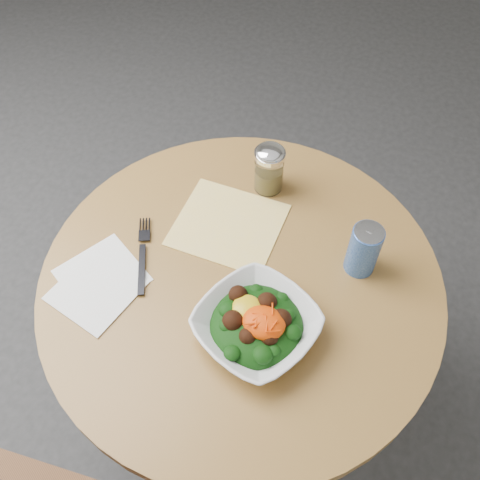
{
  "coord_description": "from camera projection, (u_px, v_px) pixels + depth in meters",
  "views": [
    {
      "loc": [
        0.22,
        -0.6,
        1.76
      ],
      "look_at": [
        -0.02,
        0.05,
        0.81
      ],
      "focal_mm": 40.0,
      "sensor_mm": 36.0,
      "label": 1
    }
  ],
  "objects": [
    {
      "name": "fork",
      "position": [
        143.0,
        252.0,
        1.22
      ],
      "size": [
        0.11,
        0.2,
        0.0
      ],
      "color": "black",
      "rests_on": "table"
    },
    {
      "name": "ground",
      "position": [
        241.0,
        396.0,
        1.8
      ],
      "size": [
        6.0,
        6.0,
        0.0
      ],
      "primitive_type": "plane",
      "color": "#2C2C2E",
      "rests_on": "ground"
    },
    {
      "name": "salad_bowl",
      "position": [
        257.0,
        325.0,
        1.08
      ],
      "size": [
        0.31,
        0.31,
        0.09
      ],
      "color": "silver",
      "rests_on": "table"
    },
    {
      "name": "cloth_napkin",
      "position": [
        228.0,
        225.0,
        1.28
      ],
      "size": [
        0.25,
        0.23,
        0.0
      ],
      "primitive_type": "cube",
      "rotation": [
        0.0,
        0.0,
        -0.02
      ],
      "color": "#F2B50C",
      "rests_on": "table"
    },
    {
      "name": "beverage_can",
      "position": [
        364.0,
        250.0,
        1.15
      ],
      "size": [
        0.07,
        0.07,
        0.13
      ],
      "color": "navy",
      "rests_on": "table"
    },
    {
      "name": "table",
      "position": [
        241.0,
        319.0,
        1.35
      ],
      "size": [
        0.9,
        0.9,
        0.75
      ],
      "color": "black",
      "rests_on": "ground"
    },
    {
      "name": "spice_shaker",
      "position": [
        269.0,
        169.0,
        1.29
      ],
      "size": [
        0.07,
        0.07,
        0.13
      ],
      "color": "silver",
      "rests_on": "table"
    },
    {
      "name": "paper_napkins",
      "position": [
        99.0,
        283.0,
        1.18
      ],
      "size": [
        0.23,
        0.25,
        0.0
      ],
      "color": "white",
      "rests_on": "table"
    }
  ]
}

